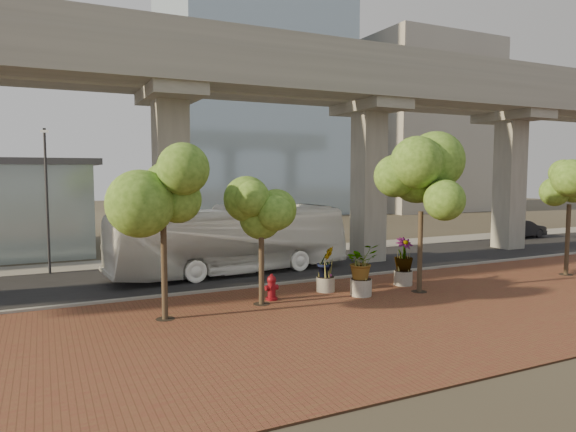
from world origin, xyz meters
name	(u,v)px	position (x,y,z in m)	size (l,w,h in m)	color
ground	(295,275)	(0.00, 0.00, 0.00)	(160.00, 160.00, 0.00)	#3D372D
brick_plaza	(386,311)	(0.00, -8.00, 0.03)	(70.00, 13.00, 0.06)	brown
asphalt_road	(279,268)	(0.00, 2.00, 0.02)	(90.00, 8.00, 0.04)	black
curb_strip	(313,281)	(0.00, -2.00, 0.08)	(70.00, 0.25, 0.16)	gray
far_sidewalk	(244,254)	(0.00, 7.50, 0.03)	(90.00, 3.00, 0.06)	gray
transit_viaduct	(279,139)	(0.00, 2.00, 7.29)	(72.00, 5.60, 12.40)	#9A978C
midrise_block	(418,127)	(38.00, 36.00, 12.00)	(18.00, 16.00, 24.00)	gray
transit_bus	(231,240)	(-2.89, 1.81, 1.82)	(3.06, 13.04, 3.63)	white
parked_car	(521,229)	(23.66, 5.58, 0.74)	(1.56, 4.51, 1.48)	black
fire_hydrant	(272,287)	(-3.33, -4.52, 0.59)	(0.55, 0.50, 1.11)	maroon
planter_front	(361,264)	(0.50, -5.52, 1.45)	(2.08, 2.08, 2.29)	#AFAB9E
planter_right	(404,256)	(3.51, -4.61, 1.44)	(2.13, 2.13, 2.27)	gray
planter_left	(326,264)	(-0.50, -4.15, 1.31)	(1.87, 1.87, 2.05)	gray
street_tree_far_west	(163,187)	(-8.01, -5.43, 4.91)	(3.57, 3.57, 6.50)	#4C3C2B
street_tree_near_west	(261,209)	(-3.98, -4.98, 3.97)	(3.06, 3.06, 5.32)	#4C3C2B
street_tree_near_east	(422,184)	(3.28, -6.05, 4.92)	(4.20, 4.20, 6.79)	#4C3C2B
street_tree_far_east	(570,188)	(12.81, -6.34, 4.64)	(3.04, 3.04, 5.99)	#4C3C2B
streetlamp_west	(47,191)	(-11.71, 5.80, 4.46)	(0.38, 1.11, 7.63)	#313136
streetlamp_east	(356,183)	(8.14, 6.68, 4.67)	(0.40, 1.16, 8.00)	#29292E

